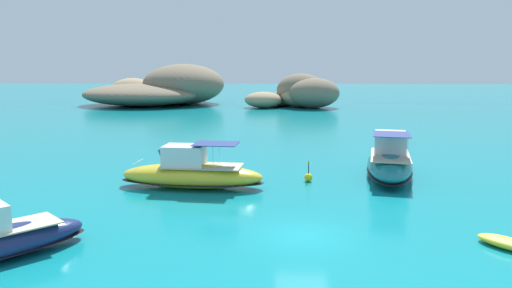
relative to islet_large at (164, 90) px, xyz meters
name	(u,v)px	position (x,y,z in m)	size (l,w,h in m)	color
ground_plane	(302,236)	(24.05, -76.91, -2.99)	(400.00, 400.00, 0.00)	#0F7F89
islet_large	(164,90)	(0.00, 0.00, 0.00)	(31.86, 31.24, 8.33)	#756651
islet_small	(299,94)	(27.66, -5.75, -0.47)	(21.43, 17.45, 6.46)	#9E8966
motorboat_yellow	(191,173)	(17.43, -68.35, -2.05)	(9.58, 3.62, 2.93)	yellow
motorboat_teal	(390,161)	(31.02, -64.36, -1.95)	(5.27, 10.85, 3.26)	#19727A
dinghy_tender	(508,243)	(32.79, -78.11, -2.76)	(2.52, 2.69, 0.58)	yellow
channel_buoy	(308,177)	(25.09, -66.40, -2.65)	(0.56, 0.56, 1.48)	yellow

